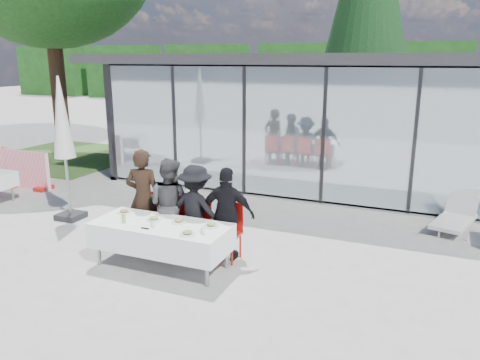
# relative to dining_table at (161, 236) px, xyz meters

# --- Properties ---
(ground) EXTENTS (90.00, 90.00, 0.00)m
(ground) POSITION_rel_dining_table_xyz_m (0.60, 0.32, -0.54)
(ground) COLOR #9E9B96
(ground) RESTS_ON ground
(pavilion) EXTENTS (14.80, 8.80, 3.44)m
(pavilion) POSITION_rel_dining_table_xyz_m (2.60, 8.49, 1.61)
(pavilion) COLOR gray
(pavilion) RESTS_ON ground
(treeline) EXTENTS (62.50, 2.00, 4.40)m
(treeline) POSITION_rel_dining_table_xyz_m (-1.40, 28.32, 1.66)
(treeline) COLOR #123912
(treeline) RESTS_ON ground
(dining_table) EXTENTS (2.26, 0.96, 0.75)m
(dining_table) POSITION_rel_dining_table_xyz_m (0.00, 0.00, 0.00)
(dining_table) COLOR white
(dining_table) RESTS_ON ground
(diner_a) EXTENTS (0.78, 0.78, 1.79)m
(diner_a) POSITION_rel_dining_table_xyz_m (-0.80, 0.70, 0.36)
(diner_a) COLOR black
(diner_a) RESTS_ON ground
(diner_chair_a) EXTENTS (0.44, 0.44, 0.97)m
(diner_chair_a) POSITION_rel_dining_table_xyz_m (-0.80, 0.75, -0.00)
(diner_chair_a) COLOR #AF120B
(diner_chair_a) RESTS_ON ground
(diner_b) EXTENTS (0.88, 0.88, 1.67)m
(diner_b) POSITION_rel_dining_table_xyz_m (-0.25, 0.70, 0.30)
(diner_b) COLOR #444444
(diner_b) RESTS_ON ground
(diner_chair_b) EXTENTS (0.44, 0.44, 0.97)m
(diner_chair_b) POSITION_rel_dining_table_xyz_m (-0.25, 0.75, -0.00)
(diner_chair_b) COLOR #AF120B
(diner_chair_b) RESTS_ON ground
(diner_c) EXTENTS (1.10, 1.10, 1.59)m
(diner_c) POSITION_rel_dining_table_xyz_m (0.27, 0.70, 0.26)
(diner_c) COLOR black
(diner_c) RESTS_ON ground
(diner_chair_c) EXTENTS (0.44, 0.44, 0.97)m
(diner_chair_c) POSITION_rel_dining_table_xyz_m (0.27, 0.75, -0.00)
(diner_chair_c) COLOR #AF120B
(diner_chair_c) RESTS_ON ground
(diner_d) EXTENTS (1.05, 1.05, 1.60)m
(diner_d) POSITION_rel_dining_table_xyz_m (0.87, 0.70, 0.26)
(diner_d) COLOR black
(diner_d) RESTS_ON ground
(diner_chair_d) EXTENTS (0.44, 0.44, 0.97)m
(diner_chair_d) POSITION_rel_dining_table_xyz_m (0.87, 0.75, -0.00)
(diner_chair_d) COLOR #AF120B
(diner_chair_d) RESTS_ON ground
(plate_a) EXTENTS (0.26, 0.26, 0.07)m
(plate_a) POSITION_rel_dining_table_xyz_m (-0.87, 0.22, 0.24)
(plate_a) COLOR silver
(plate_a) RESTS_ON dining_table
(plate_b) EXTENTS (0.26, 0.26, 0.07)m
(plate_b) POSITION_rel_dining_table_xyz_m (-0.19, 0.09, 0.24)
(plate_b) COLOR silver
(plate_b) RESTS_ON dining_table
(plate_c) EXTENTS (0.26, 0.26, 0.07)m
(plate_c) POSITION_rel_dining_table_xyz_m (0.25, 0.16, 0.24)
(plate_c) COLOR silver
(plate_c) RESTS_ON dining_table
(plate_d) EXTENTS (0.26, 0.26, 0.07)m
(plate_d) POSITION_rel_dining_table_xyz_m (0.82, 0.20, 0.24)
(plate_d) COLOR silver
(plate_d) RESTS_ON dining_table
(plate_extra) EXTENTS (0.26, 0.26, 0.07)m
(plate_extra) POSITION_rel_dining_table_xyz_m (0.65, -0.27, 0.24)
(plate_extra) COLOR silver
(plate_extra) RESTS_ON dining_table
(juice_bottle) EXTENTS (0.06, 0.06, 0.14)m
(juice_bottle) POSITION_rel_dining_table_xyz_m (-0.58, -0.19, 0.28)
(juice_bottle) COLOR #90B54B
(juice_bottle) RESTS_ON dining_table
(drinking_glasses) EXTENTS (0.94, 0.11, 0.10)m
(drinking_glasses) POSITION_rel_dining_table_xyz_m (0.41, -0.16, 0.26)
(drinking_glasses) COLOR silver
(drinking_glasses) RESTS_ON dining_table
(folded_eyeglasses) EXTENTS (0.14, 0.03, 0.01)m
(folded_eyeglasses) POSITION_rel_dining_table_xyz_m (-0.10, -0.30, 0.22)
(folded_eyeglasses) COLOR black
(folded_eyeglasses) RESTS_ON dining_table
(market_umbrella) EXTENTS (0.50, 0.50, 3.00)m
(market_umbrella) POSITION_rel_dining_table_xyz_m (-3.09, 1.29, 1.44)
(market_umbrella) COLOR black
(market_umbrella) RESTS_ON ground
(lounger) EXTENTS (0.94, 1.44, 0.72)m
(lounger) POSITION_rel_dining_table_xyz_m (4.51, 3.88, -0.28)
(lounger) COLOR silver
(lounger) RESTS_ON ground
(grass_patch) EXTENTS (5.00, 5.00, 0.02)m
(grass_patch) POSITION_rel_dining_table_xyz_m (-7.90, 6.32, -0.53)
(grass_patch) COLOR #385926
(grass_patch) RESTS_ON ground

